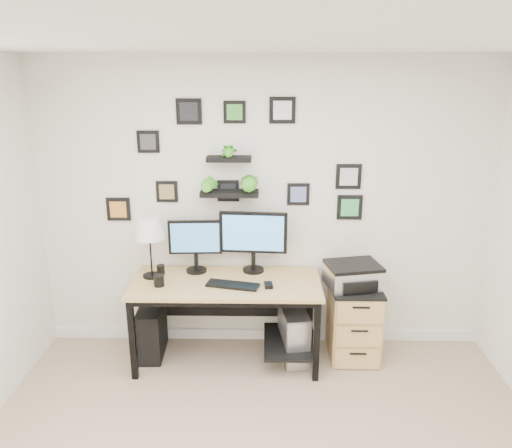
{
  "coord_description": "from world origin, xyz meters",
  "views": [
    {
      "loc": [
        -0.0,
        -2.25,
        2.48
      ],
      "look_at": [
        -0.07,
        1.83,
        1.2
      ],
      "focal_mm": 35.0,
      "sensor_mm": 36.0,
      "label": 1
    }
  ],
  "objects_px": {
    "monitor_left": "(195,242)",
    "mug": "(159,280)",
    "desk": "(231,293)",
    "table_lamp": "(149,230)",
    "pc_tower_black": "(152,330)",
    "printer": "(353,275)",
    "pc_tower_grey": "(294,334)",
    "monitor_right": "(253,237)",
    "file_cabinet": "(354,321)"
  },
  "relations": [
    {
      "from": "monitor_right",
      "to": "file_cabinet",
      "type": "xyz_separation_m",
      "value": [
        0.89,
        -0.13,
        -0.74
      ]
    },
    {
      "from": "pc_tower_black",
      "to": "mug",
      "type": "bearing_deg",
      "value": -56.11
    },
    {
      "from": "monitor_left",
      "to": "pc_tower_black",
      "type": "bearing_deg",
      "value": -162.7
    },
    {
      "from": "pc_tower_grey",
      "to": "monitor_right",
      "type": "bearing_deg",
      "value": 152.31
    },
    {
      "from": "table_lamp",
      "to": "file_cabinet",
      "type": "bearing_deg",
      "value": -0.12
    },
    {
      "from": "desk",
      "to": "pc_tower_black",
      "type": "distance_m",
      "value": 0.82
    },
    {
      "from": "monitor_left",
      "to": "printer",
      "type": "relative_size",
      "value": 0.94
    },
    {
      "from": "monitor_left",
      "to": "pc_tower_black",
      "type": "height_order",
      "value": "monitor_left"
    },
    {
      "from": "pc_tower_grey",
      "to": "mug",
      "type": "bearing_deg",
      "value": -173.18
    },
    {
      "from": "monitor_right",
      "to": "table_lamp",
      "type": "height_order",
      "value": "monitor_right"
    },
    {
      "from": "monitor_right",
      "to": "mug",
      "type": "bearing_deg",
      "value": -157.25
    },
    {
      "from": "monitor_right",
      "to": "pc_tower_grey",
      "type": "bearing_deg",
      "value": -27.69
    },
    {
      "from": "monitor_left",
      "to": "mug",
      "type": "xyz_separation_m",
      "value": [
        -0.27,
        -0.31,
        -0.23
      ]
    },
    {
      "from": "monitor_right",
      "to": "pc_tower_grey",
      "type": "relative_size",
      "value": 1.19
    },
    {
      "from": "monitor_right",
      "to": "pc_tower_black",
      "type": "bearing_deg",
      "value": -171.09
    },
    {
      "from": "printer",
      "to": "desk",
      "type": "bearing_deg",
      "value": -176.2
    },
    {
      "from": "mug",
      "to": "pc_tower_black",
      "type": "distance_m",
      "value": 0.61
    },
    {
      "from": "monitor_left",
      "to": "pc_tower_grey",
      "type": "distance_m",
      "value": 1.19
    },
    {
      "from": "table_lamp",
      "to": "mug",
      "type": "bearing_deg",
      "value": -62.68
    },
    {
      "from": "table_lamp",
      "to": "pc_tower_grey",
      "type": "distance_m",
      "value": 1.56
    },
    {
      "from": "desk",
      "to": "table_lamp",
      "type": "height_order",
      "value": "table_lamp"
    },
    {
      "from": "mug",
      "to": "desk",
      "type": "bearing_deg",
      "value": 12.75
    },
    {
      "from": "monitor_right",
      "to": "file_cabinet",
      "type": "distance_m",
      "value": 1.17
    },
    {
      "from": "pc_tower_black",
      "to": "desk",
      "type": "bearing_deg",
      "value": -6.47
    },
    {
      "from": "desk",
      "to": "pc_tower_black",
      "type": "bearing_deg",
      "value": 176.03
    },
    {
      "from": "monitor_left",
      "to": "file_cabinet",
      "type": "xyz_separation_m",
      "value": [
        1.4,
        -0.12,
        -0.69
      ]
    },
    {
      "from": "printer",
      "to": "mug",
      "type": "bearing_deg",
      "value": -172.96
    },
    {
      "from": "table_lamp",
      "to": "printer",
      "type": "distance_m",
      "value": 1.79
    },
    {
      "from": "monitor_left",
      "to": "mug",
      "type": "relative_size",
      "value": 4.91
    },
    {
      "from": "table_lamp",
      "to": "pc_tower_grey",
      "type": "height_order",
      "value": "table_lamp"
    },
    {
      "from": "pc_tower_grey",
      "to": "file_cabinet",
      "type": "relative_size",
      "value": 0.74
    },
    {
      "from": "monitor_right",
      "to": "pc_tower_black",
      "type": "xyz_separation_m",
      "value": [
        -0.91,
        -0.14,
        -0.84
      ]
    },
    {
      "from": "monitor_left",
      "to": "desk",
      "type": "bearing_deg",
      "value": -29.13
    },
    {
      "from": "table_lamp",
      "to": "file_cabinet",
      "type": "xyz_separation_m",
      "value": [
        1.77,
        -0.0,
        -0.84
      ]
    },
    {
      "from": "pc_tower_grey",
      "to": "printer",
      "type": "distance_m",
      "value": 0.74
    },
    {
      "from": "table_lamp",
      "to": "pc_tower_black",
      "type": "distance_m",
      "value": 0.95
    },
    {
      "from": "mug",
      "to": "file_cabinet",
      "type": "xyz_separation_m",
      "value": [
        1.67,
        0.19,
        -0.46
      ]
    },
    {
      "from": "pc_tower_black",
      "to": "monitor_right",
      "type": "bearing_deg",
      "value": 6.41
    },
    {
      "from": "monitor_left",
      "to": "pc_tower_black",
      "type": "relative_size",
      "value": 1.03
    },
    {
      "from": "monitor_left",
      "to": "mug",
      "type": "height_order",
      "value": "monitor_left"
    },
    {
      "from": "monitor_right",
      "to": "pc_tower_grey",
      "type": "distance_m",
      "value": 0.93
    },
    {
      "from": "printer",
      "to": "file_cabinet",
      "type": "bearing_deg",
      "value": -21.36
    },
    {
      "from": "desk",
      "to": "monitor_left",
      "type": "height_order",
      "value": "monitor_left"
    },
    {
      "from": "printer",
      "to": "pc_tower_black",
      "type": "bearing_deg",
      "value": -179.35
    },
    {
      "from": "table_lamp",
      "to": "printer",
      "type": "bearing_deg",
      "value": 0.26
    },
    {
      "from": "monitor_left",
      "to": "table_lamp",
      "type": "distance_m",
      "value": 0.41
    },
    {
      "from": "table_lamp",
      "to": "file_cabinet",
      "type": "relative_size",
      "value": 0.79
    },
    {
      "from": "monitor_left",
      "to": "file_cabinet",
      "type": "relative_size",
      "value": 0.71
    },
    {
      "from": "pc_tower_black",
      "to": "pc_tower_grey",
      "type": "bearing_deg",
      "value": -4.6
    },
    {
      "from": "desk",
      "to": "mug",
      "type": "height_order",
      "value": "mug"
    }
  ]
}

